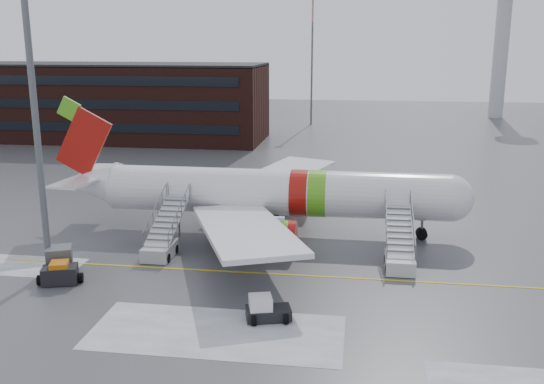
% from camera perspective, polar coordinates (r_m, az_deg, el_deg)
% --- Properties ---
extents(ground, '(260.00, 260.00, 0.00)m').
position_cam_1_polar(ground, '(42.78, 5.84, -7.50)').
color(ground, '#494C4F').
rests_on(ground, ground).
extents(airliner, '(35.03, 32.97, 11.18)m').
position_cam_1_polar(airliner, '(50.29, -0.74, -0.06)').
color(airliner, white).
rests_on(airliner, ground).
extents(airstair_fwd, '(2.05, 7.70, 3.48)m').
position_cam_1_polar(airstair_fwd, '(44.22, 11.90, -5.54)').
color(airstair_fwd, '#BABDC2').
rests_on(airstair_fwd, ground).
extents(airstair_aft, '(2.05, 7.70, 3.48)m').
position_cam_1_polar(airstair_aft, '(46.39, -10.24, -4.53)').
color(airstair_aft, '#A2A5A9').
rests_on(airstair_aft, ground).
extents(pushback_tug, '(2.83, 2.41, 1.46)m').
position_cam_1_polar(pushback_tug, '(35.42, -0.61, -11.00)').
color(pushback_tug, black).
rests_on(pushback_tug, ground).
extents(uld_container, '(2.83, 2.51, 1.91)m').
position_cam_1_polar(uld_container, '(44.48, -19.35, -6.17)').
color(uld_container, black).
rests_on(uld_container, ground).
extents(baggage_tractor, '(3.07, 1.97, 1.51)m').
position_cam_1_polar(baggage_tractor, '(42.76, -19.33, -7.34)').
color(baggage_tractor, black).
rests_on(baggage_tractor, ground).
extents(light_mast_near, '(1.20, 1.20, 28.54)m').
position_cam_1_polar(light_mast_near, '(42.33, -21.85, 11.71)').
color(light_mast_near, '#595B60').
rests_on(light_mast_near, ground).
extents(terminal_building, '(62.00, 16.11, 12.30)m').
position_cam_1_polar(terminal_building, '(105.97, -17.94, 8.17)').
color(terminal_building, '#3F1E16').
rests_on(terminal_building, ground).
extents(control_tower, '(6.40, 6.40, 30.00)m').
position_cam_1_polar(control_tower, '(137.85, 20.91, 14.36)').
color(control_tower, '#B2B5BA').
rests_on(control_tower, ground).
extents(light_mast_far_n, '(1.20, 1.20, 24.25)m').
position_cam_1_polar(light_mast_far_n, '(118.21, 3.79, 13.04)').
color(light_mast_far_n, '#595B60').
rests_on(light_mast_far_n, ground).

